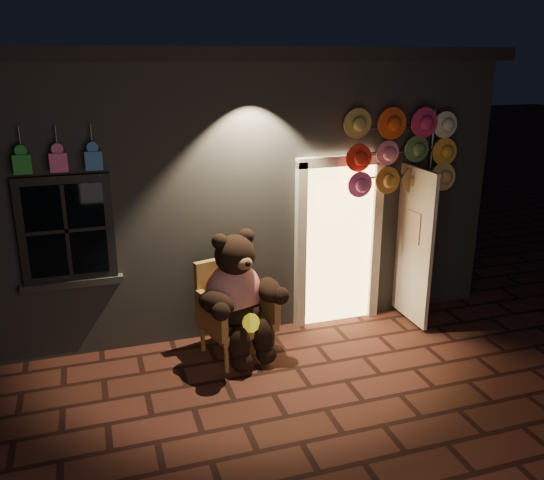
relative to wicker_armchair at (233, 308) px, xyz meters
name	(u,v)px	position (x,y,z in m)	size (l,w,h in m)	color
ground	(273,394)	(0.16, -1.03, -0.55)	(60.00, 60.00, 0.00)	#50261E
shop_building	(195,164)	(0.16, 2.96, 1.18)	(7.30, 5.95, 3.51)	slate
wicker_armchair	(233,308)	(0.00, 0.00, 0.00)	(0.91, 0.86, 1.11)	#A78440
teddy_bear	(238,296)	(0.02, -0.14, 0.20)	(1.05, 0.94, 1.49)	red
hat_rack	(405,155)	(2.28, 0.25, 1.64)	(1.55, 0.22, 2.74)	#59595E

